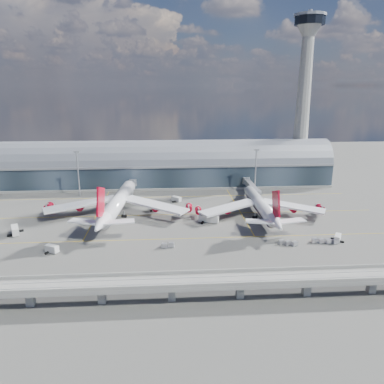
{
  "coord_description": "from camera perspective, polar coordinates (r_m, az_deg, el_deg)",
  "views": [
    {
      "loc": [
        -0.74,
        -151.36,
        60.12
      ],
      "look_at": [
        10.35,
        10.0,
        14.0
      ],
      "focal_mm": 35.0,
      "sensor_mm": 36.0,
      "label": 1
    }
  ],
  "objects": [
    {
      "name": "ground",
      "position": [
        162.86,
        -3.41,
        -5.78
      ],
      "size": [
        500.0,
        500.0,
        0.0
      ],
      "primitive_type": "plane",
      "color": "#474744",
      "rests_on": "ground"
    },
    {
      "name": "taxi_lines",
      "position": [
        183.59,
        -3.49,
        -3.23
      ],
      "size": [
        200.0,
        80.12,
        0.01
      ],
      "color": "gold",
      "rests_on": "ground"
    },
    {
      "name": "terminal",
      "position": [
        234.48,
        -3.67,
        3.88
      ],
      "size": [
        200.0,
        30.0,
        28.0
      ],
      "color": "#1D2831",
      "rests_on": "ground"
    },
    {
      "name": "control_tower",
      "position": [
        249.69,
        16.61,
        13.33
      ],
      "size": [
        19.0,
        19.0,
        103.0
      ],
      "color": "gray",
      "rests_on": "ground"
    },
    {
      "name": "guideway",
      "position": [
        110.87,
        -3.12,
        -13.75
      ],
      "size": [
        220.0,
        8.5,
        7.2
      ],
      "color": "gray",
      "rests_on": "ground"
    },
    {
      "name": "floodlight_mast_left",
      "position": [
        217.19,
        -16.97,
        2.86
      ],
      "size": [
        3.0,
        0.7,
        25.7
      ],
      "color": "gray",
      "rests_on": "ground"
    },
    {
      "name": "floodlight_mast_right",
      "position": [
        217.53,
        9.67,
        3.35
      ],
      "size": [
        3.0,
        0.7,
        25.7
      ],
      "color": "gray",
      "rests_on": "ground"
    },
    {
      "name": "airliner_left",
      "position": [
        180.7,
        -11.33,
        -1.66
      ],
      "size": [
        71.43,
        75.09,
        22.87
      ],
      "rotation": [
        0.0,
        0.0,
        -0.09
      ],
      "color": "white",
      "rests_on": "ground"
    },
    {
      "name": "airliner_right",
      "position": [
        179.6,
        10.45,
        -2.11
      ],
      "size": [
        62.16,
        64.94,
        20.66
      ],
      "rotation": [
        0.0,
        0.0,
        -0.01
      ],
      "color": "white",
      "rests_on": "ground"
    },
    {
      "name": "jet_bridge_left",
      "position": [
        212.68,
        -9.22,
        0.73
      ],
      "size": [
        4.4,
        28.0,
        7.25
      ],
      "color": "gray",
      "rests_on": "ground"
    },
    {
      "name": "jet_bridge_right",
      "position": [
        215.17,
        8.96,
        0.92
      ],
      "size": [
        4.4,
        32.0,
        7.25
      ],
      "color": "gray",
      "rests_on": "ground"
    },
    {
      "name": "service_truck_0",
      "position": [
        174.08,
        -25.35,
        -5.3
      ],
      "size": [
        5.6,
        8.26,
        3.27
      ],
      "rotation": [
        0.0,
        0.0,
        0.42
      ],
      "color": "beige",
      "rests_on": "ground"
    },
    {
      "name": "service_truck_1",
      "position": [
        150.4,
        -20.56,
        -8.12
      ],
      "size": [
        5.48,
        4.36,
        2.89
      ],
      "rotation": [
        0.0,
        0.0,
        1.09
      ],
      "color": "beige",
      "rests_on": "ground"
    },
    {
      "name": "service_truck_2",
      "position": [
        170.71,
        2.54,
        -4.1
      ],
      "size": [
        9.54,
        5.5,
        3.33
      ],
      "rotation": [
        0.0,
        0.0,
        1.24
      ],
      "color": "beige",
      "rests_on": "ground"
    },
    {
      "name": "service_truck_3",
      "position": [
        161.75,
        21.3,
        -6.54
      ],
      "size": [
        4.63,
        5.74,
        2.63
      ],
      "rotation": [
        0.0,
        0.0,
        -0.55
      ],
      "color": "beige",
      "rests_on": "ground"
    },
    {
      "name": "service_truck_4",
      "position": [
        187.54,
        -5.89,
        -2.42
      ],
      "size": [
        3.4,
        5.21,
        2.78
      ],
      "rotation": [
        0.0,
        0.0,
        0.27
      ],
      "color": "beige",
      "rests_on": "ground"
    },
    {
      "name": "service_truck_5",
      "position": [
        201.07,
        -2.38,
        -1.08
      ],
      "size": [
        5.43,
        5.57,
        2.72
      ],
      "rotation": [
        0.0,
        0.0,
        0.76
      ],
      "color": "beige",
      "rests_on": "ground"
    },
    {
      "name": "cargo_train_0",
      "position": [
        145.54,
        -3.7,
        -8.11
      ],
      "size": [
        5.52,
        2.69,
        1.8
      ],
      "rotation": [
        0.0,
        0.0,
        1.38
      ],
      "color": "gray",
      "rests_on": "ground"
    },
    {
      "name": "cargo_train_1",
      "position": [
        152.18,
        14.39,
        -7.53
      ],
      "size": [
        7.53,
        4.22,
        1.67
      ],
      "rotation": [
        0.0,
        0.0,
        1.95
      ],
      "color": "gray",
      "rests_on": "ground"
    },
    {
      "name": "cargo_train_2",
      "position": [
        158.01,
        19.58,
        -7.07
      ],
      "size": [
        10.48,
        3.53,
        1.73
      ],
      "rotation": [
        0.0,
        0.0,
        1.76
      ],
      "color": "gray",
      "rests_on": "ground"
    }
  ]
}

